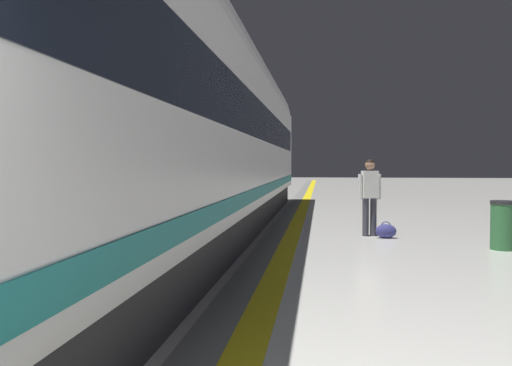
% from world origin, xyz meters
% --- Properties ---
extents(safety_line_strip, '(0.36, 80.00, 0.01)m').
position_xyz_m(safety_line_strip, '(-0.69, 10.00, 0.00)').
color(safety_line_strip, yellow).
rests_on(safety_line_strip, ground).
extents(tactile_edge_band, '(0.60, 80.00, 0.01)m').
position_xyz_m(tactile_edge_band, '(-1.00, 10.00, 0.00)').
color(tactile_edge_band, slate).
rests_on(tactile_edge_band, ground).
extents(high_speed_train, '(2.94, 32.30, 4.97)m').
position_xyz_m(high_speed_train, '(-2.77, 6.79, 2.50)').
color(high_speed_train, '#38383D').
rests_on(high_speed_train, ground).
extents(passenger_near, '(0.51, 0.29, 1.69)m').
position_xyz_m(passenger_near, '(1.01, 11.13, 0.98)').
color(passenger_near, '#383842').
rests_on(passenger_near, ground).
extents(duffel_bag_near, '(0.44, 0.26, 0.36)m').
position_xyz_m(duffel_bag_near, '(1.34, 10.82, 0.15)').
color(duffel_bag_near, navy).
rests_on(duffel_bag_near, ground).
extents(waste_bin, '(0.46, 0.46, 0.91)m').
position_xyz_m(waste_bin, '(3.30, 9.54, 0.46)').
color(waste_bin, '#2D6638').
rests_on(waste_bin, ground).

